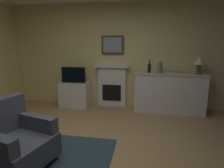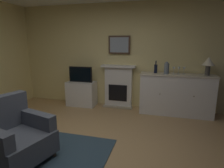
{
  "view_description": "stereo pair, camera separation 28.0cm",
  "coord_description": "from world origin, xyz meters",
  "views": [
    {
      "loc": [
        0.77,
        -2.3,
        1.67
      ],
      "look_at": [
        0.27,
        0.63,
        1.0
      ],
      "focal_mm": 29.93,
      "sensor_mm": 36.0,
      "label": 1
    },
    {
      "loc": [
        1.05,
        -2.24,
        1.67
      ],
      "look_at": [
        0.27,
        0.63,
        1.0
      ],
      "focal_mm": 29.93,
      "sensor_mm": 36.0,
      "label": 2
    }
  ],
  "objects": [
    {
      "name": "wine_bottle",
      "position": [
        0.9,
        2.22,
        1.06
      ],
      "size": [
        0.08,
        0.08,
        0.29
      ],
      "color": "black",
      "rests_on": "sideboard_cabinet"
    },
    {
      "name": "armchair",
      "position": [
        -0.9,
        -0.29,
        0.38
      ],
      "size": [
        0.97,
        0.94,
        0.92
      ],
      "color": "#474C56",
      "rests_on": "ground_plane"
    },
    {
      "name": "wall_rear",
      "position": [
        0.0,
        2.49,
        1.31
      ],
      "size": [
        5.62,
        0.06,
        2.62
      ],
      "primitive_type": "cube",
      "color": "#EAD68C",
      "rests_on": "ground_plane"
    },
    {
      "name": "area_rug",
      "position": [
        -0.7,
        -0.38,
        0.01
      ],
      "size": [
        2.12,
        1.99,
        0.02
      ],
      "primitive_type": "cube",
      "color": "#2D4251",
      "rests_on": "ground_plane"
    },
    {
      "name": "table_lamp",
      "position": [
        2.01,
        2.18,
        1.24
      ],
      "size": [
        0.26,
        0.26,
        0.4
      ],
      "color": "#4C4742",
      "rests_on": "sideboard_cabinet"
    },
    {
      "name": "wine_glass_right",
      "position": [
        1.53,
        2.21,
        1.08
      ],
      "size": [
        0.07,
        0.07,
        0.16
      ],
      "color": "silver",
      "rests_on": "sideboard_cabinet"
    },
    {
      "name": "ground_plane",
      "position": [
        0.0,
        0.0,
        -0.05
      ],
      "size": [
        5.62,
        5.04,
        0.1
      ],
      "primitive_type": "cube",
      "color": "tan",
      "rests_on": "ground"
    },
    {
      "name": "tv_cabinet",
      "position": [
        -1.0,
        2.2,
        0.32
      ],
      "size": [
        0.75,
        0.42,
        0.65
      ],
      "color": "white",
      "rests_on": "ground_plane"
    },
    {
      "name": "fireplace_unit",
      "position": [
        -0.02,
        2.36,
        0.55
      ],
      "size": [
        0.87,
        0.3,
        1.1
      ],
      "color": "white",
      "rests_on": "ground_plane"
    },
    {
      "name": "framed_picture",
      "position": [
        -0.02,
        2.41,
        1.6
      ],
      "size": [
        0.55,
        0.04,
        0.45
      ],
      "color": "#473323"
    },
    {
      "name": "wine_glass_left",
      "position": [
        1.31,
        2.18,
        1.08
      ],
      "size": [
        0.07,
        0.07,
        0.16
      ],
      "color": "silver",
      "rests_on": "sideboard_cabinet"
    },
    {
      "name": "tv_set",
      "position": [
        -1.0,
        2.18,
        0.85
      ],
      "size": [
        0.62,
        0.07,
        0.4
      ],
      "color": "black",
      "rests_on": "tv_cabinet"
    },
    {
      "name": "sideboard_cabinet",
      "position": [
        1.39,
        2.18,
        0.48
      ],
      "size": [
        1.65,
        0.49,
        0.96
      ],
      "color": "white",
      "rests_on": "ground_plane"
    },
    {
      "name": "vase_decorative",
      "position": [
        1.15,
        2.13,
        1.1
      ],
      "size": [
        0.11,
        0.11,
        0.28
      ],
      "color": "slate",
      "rests_on": "sideboard_cabinet"
    },
    {
      "name": "wine_glass_center",
      "position": [
        1.42,
        2.22,
        1.08
      ],
      "size": [
        0.07,
        0.07,
        0.16
      ],
      "color": "silver",
      "rests_on": "sideboard_cabinet"
    }
  ]
}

